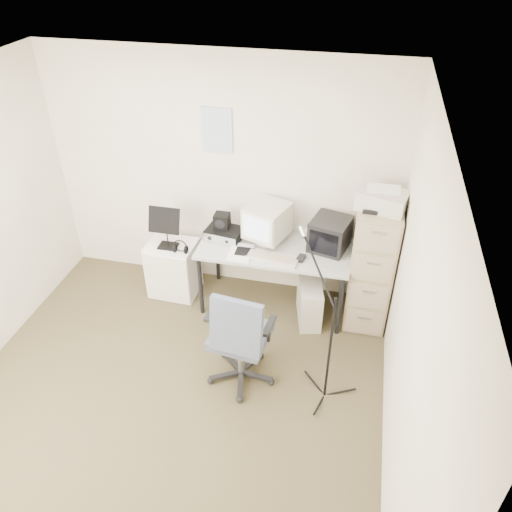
% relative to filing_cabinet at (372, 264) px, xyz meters
% --- Properties ---
extents(floor, '(3.60, 3.60, 0.01)m').
position_rel_filing_cabinet_xyz_m(floor, '(-1.58, -1.48, -0.66)').
color(floor, '#423920').
rests_on(floor, ground).
extents(ceiling, '(3.60, 3.60, 0.01)m').
position_rel_filing_cabinet_xyz_m(ceiling, '(-1.58, -1.48, 1.85)').
color(ceiling, white).
rests_on(ceiling, ground).
extents(wall_back, '(3.60, 0.02, 2.50)m').
position_rel_filing_cabinet_xyz_m(wall_back, '(-1.58, 0.32, 0.60)').
color(wall_back, white).
rests_on(wall_back, ground).
extents(wall_right, '(0.02, 3.60, 2.50)m').
position_rel_filing_cabinet_xyz_m(wall_right, '(0.22, -1.48, 0.60)').
color(wall_right, white).
rests_on(wall_right, ground).
extents(wall_calendar, '(0.30, 0.02, 0.44)m').
position_rel_filing_cabinet_xyz_m(wall_calendar, '(-1.60, 0.31, 1.10)').
color(wall_calendar, white).
rests_on(wall_calendar, wall_back).
extents(filing_cabinet, '(0.40, 0.60, 1.30)m').
position_rel_filing_cabinet_xyz_m(filing_cabinet, '(0.00, 0.00, 0.00)').
color(filing_cabinet, tan).
rests_on(filing_cabinet, floor).
extents(printer, '(0.48, 0.39, 0.16)m').
position_rel_filing_cabinet_xyz_m(printer, '(0.00, -0.05, 0.73)').
color(printer, beige).
rests_on(printer, filing_cabinet).
extents(desk, '(1.50, 0.70, 0.73)m').
position_rel_filing_cabinet_xyz_m(desk, '(-0.95, -0.03, -0.29)').
color(desk, '#BDBDBC').
rests_on(desk, floor).
extents(crt_monitor, '(0.47, 0.49, 0.41)m').
position_rel_filing_cabinet_xyz_m(crt_monitor, '(-1.05, 0.06, 0.28)').
color(crt_monitor, beige).
rests_on(crt_monitor, desk).
extents(crt_tv, '(0.42, 0.44, 0.31)m').
position_rel_filing_cabinet_xyz_m(crt_tv, '(-0.43, 0.08, 0.24)').
color(crt_tv, black).
rests_on(crt_tv, desk).
extents(desk_speaker, '(0.09, 0.09, 0.15)m').
position_rel_filing_cabinet_xyz_m(desk_speaker, '(-0.64, 0.12, 0.15)').
color(desk_speaker, silver).
rests_on(desk_speaker, desk).
extents(keyboard, '(0.52, 0.24, 0.03)m').
position_rel_filing_cabinet_xyz_m(keyboard, '(-0.94, -0.24, 0.09)').
color(keyboard, beige).
rests_on(keyboard, desk).
extents(mouse, '(0.09, 0.13, 0.03)m').
position_rel_filing_cabinet_xyz_m(mouse, '(-0.67, -0.19, 0.10)').
color(mouse, black).
rests_on(mouse, desk).
extents(radio_receiver, '(0.40, 0.31, 0.10)m').
position_rel_filing_cabinet_xyz_m(radio_receiver, '(-1.48, 0.02, 0.13)').
color(radio_receiver, black).
rests_on(radio_receiver, desk).
extents(radio_speaker, '(0.15, 0.14, 0.15)m').
position_rel_filing_cabinet_xyz_m(radio_speaker, '(-1.51, 0.06, 0.26)').
color(radio_speaker, black).
rests_on(radio_speaker, radio_receiver).
extents(papers, '(0.22, 0.30, 0.02)m').
position_rel_filing_cabinet_xyz_m(papers, '(-1.25, -0.21, 0.09)').
color(papers, white).
rests_on(papers, desk).
extents(pc_tower, '(0.32, 0.51, 0.45)m').
position_rel_filing_cabinet_xyz_m(pc_tower, '(-0.56, -0.18, -0.43)').
color(pc_tower, beige).
rests_on(pc_tower, floor).
extents(office_chair, '(0.68, 0.68, 1.05)m').
position_rel_filing_cabinet_xyz_m(office_chair, '(-1.04, -1.09, -0.12)').
color(office_chair, '#4E5460').
rests_on(office_chair, floor).
extents(side_cart, '(0.51, 0.42, 0.62)m').
position_rel_filing_cabinet_xyz_m(side_cart, '(-2.05, -0.05, -0.34)').
color(side_cart, white).
rests_on(side_cart, floor).
extents(music_stand, '(0.36, 0.26, 0.47)m').
position_rel_filing_cabinet_xyz_m(music_stand, '(-2.05, -0.10, 0.20)').
color(music_stand, black).
rests_on(music_stand, side_cart).
extents(headphones, '(0.19, 0.19, 0.03)m').
position_rel_filing_cabinet_xyz_m(headphones, '(-1.89, -0.17, 0.02)').
color(headphones, black).
rests_on(headphones, side_cart).
extents(mic_stand, '(0.03, 0.03, 1.43)m').
position_rel_filing_cabinet_xyz_m(mic_stand, '(-0.28, -1.13, 0.06)').
color(mic_stand, black).
rests_on(mic_stand, floor).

